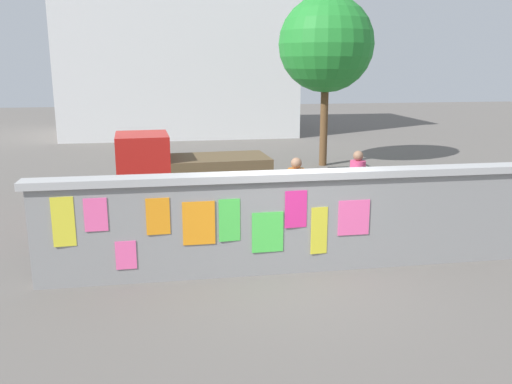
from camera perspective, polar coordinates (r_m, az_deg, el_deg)
The scene contains 9 objects.
ground at distance 16.90m, azimuth -2.63°, elevation 1.66°, with size 60.00×60.00×0.00m, color #605B56.
poster_wall at distance 9.02m, azimuth 3.51°, elevation -3.06°, with size 8.44×0.42×1.72m.
auto_rickshaw_truck at distance 13.09m, azimuth -7.49°, elevation 2.12°, with size 3.68×1.70×1.85m.
motorcycle at distance 14.30m, azimuth 9.39°, elevation 1.22°, with size 1.90×0.56×0.87m.
bicycle_near at distance 10.88m, azimuth -17.74°, elevation -3.67°, with size 1.71×0.44×0.95m.
person_walking at distance 10.90m, azimuth 4.25°, elevation 0.37°, with size 0.42×0.42×1.62m.
person_bystander at distance 11.93m, azimuth 10.68°, elevation 1.31°, with size 0.48×0.48×1.62m.
tree_roadside at distance 18.60m, azimuth 7.45°, elevation 15.23°, with size 3.17×3.17×5.66m.
building_background at distance 28.07m, azimuth -8.29°, elevation 15.50°, with size 11.29×6.99×9.01m.
Camera 1 is at (-1.99, -8.42, 3.44)m, focal length 37.75 mm.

